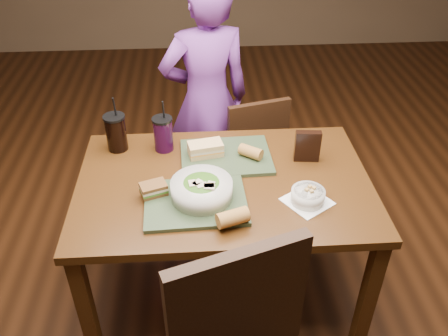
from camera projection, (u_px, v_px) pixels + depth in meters
The scene contains 15 objects.
ground at pixel (224, 292), 2.54m from camera, with size 6.00×6.00×0.00m, color #381C0B.
dining_table at pixel (224, 197), 2.15m from camera, with size 1.30×0.85×0.75m.
chair_far at pixel (255, 151), 2.82m from camera, with size 0.44×0.44×0.82m.
diner at pixel (206, 101), 2.76m from camera, with size 0.53×0.35×1.45m, color #72328B.
tray_near at pixel (196, 203), 1.96m from camera, with size 0.42×0.32×0.02m, color #2E3E26.
tray_far at pixel (226, 157), 2.24m from camera, with size 0.42×0.32×0.02m, color #2E3E26.
salad_bowl at pixel (202, 188), 1.95m from camera, with size 0.26×0.26×0.09m.
soup_bowl at pixel (308, 196), 1.96m from camera, with size 0.24×0.24×0.07m.
sandwich_near at pixel (154, 189), 1.98m from camera, with size 0.13×0.11×0.05m.
sandwich_far at pixel (205, 149), 2.22m from camera, with size 0.17×0.12×0.06m.
baguette_near at pixel (233, 218), 1.83m from camera, with size 0.06×0.06×0.12m, color #AD7533.
baguette_far at pixel (251, 152), 2.20m from camera, with size 0.05×0.05×0.11m, color #AD7533.
cup_cola at pixel (116, 132), 2.26m from camera, with size 0.10×0.10×0.28m.
cup_berry at pixel (163, 134), 2.26m from camera, with size 0.10×0.10×0.26m.
chip_bag at pixel (307, 146), 2.19m from camera, with size 0.12×0.04×0.15m, color black.
Camera 1 is at (-0.11, -1.67, 2.02)m, focal length 38.00 mm.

